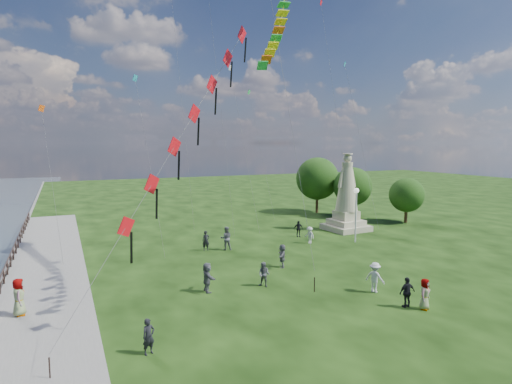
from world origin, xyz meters
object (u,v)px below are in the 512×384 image
lamppost (356,203)px  person_0 (149,336)px  person_3 (407,292)px  person_1 (264,274)px  person_2 (375,277)px  person_7 (226,238)px  person_11 (282,256)px  person_5 (207,277)px  person_4 (425,294)px  person_9 (298,229)px  statue (347,202)px  person_8 (310,235)px  person_6 (206,241)px  person_10 (19,299)px

lamppost → person_0: 24.42m
person_0 → person_3: 13.54m
person_1 → person_2: size_ratio=0.86×
person_7 → person_11: person_7 is taller
person_2 → person_5: 9.88m
person_4 → person_5: (-9.61, 7.31, 0.06)m
person_5 → person_7: bearing=-26.6°
person_1 → person_5: 3.50m
person_3 → person_5: (-8.98, 6.71, 0.06)m
person_1 → person_9: 14.42m
statue → person_9: 6.36m
person_7 → person_0: bearing=73.5°
person_1 → person_5: person_5 is taller
person_5 → person_8: 14.47m
statue → person_3: bearing=-121.1°
person_6 → person_8: person_6 is taller
lamppost → person_3: (-6.99, -13.50, -2.66)m
person_0 → person_4: bearing=-25.2°
person_5 → person_3: bearing=-126.4°
person_9 → person_1: bearing=-111.0°
person_1 → person_10: (-13.22, 0.93, 0.19)m
person_7 → person_10: (-14.31, -8.55, -0.01)m
person_0 → person_8: 21.83m
person_4 → person_11: 10.44m
person_6 → person_9: 9.56m
person_4 → person_9: (2.83, 18.06, -0.06)m
statue → person_7: statue is taller
person_2 → statue: bearing=-57.3°
person_1 → person_8: person_1 is taller
lamppost → person_9: (-3.53, 3.95, -2.71)m
person_11 → person_7: bearing=-137.0°
person_4 → person_10: 20.85m
person_4 → person_6: size_ratio=1.02×
person_1 → person_4: person_4 is taller
statue → person_4: bearing=-118.8°
statue → person_0: bearing=-146.2°
person_4 → person_10: bearing=131.9°
person_4 → person_11: bearing=81.5°
statue → person_0: size_ratio=5.06×
person_4 → person_8: bearing=54.7°
statue → person_10: statue is taller
person_4 → person_5: 12.07m
person_9 → person_11: size_ratio=0.93×
statue → person_9: (-5.95, -0.70, -2.15)m
lamppost → person_7: 11.89m
person_7 → person_9: person_7 is taller
statue → person_3: size_ratio=4.68×
lamppost → person_4: size_ratio=2.90×
person_7 → person_8: (7.47, -0.89, -0.23)m
lamppost → person_0: lamppost is taller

